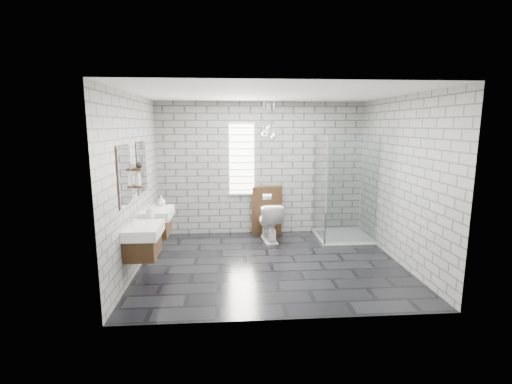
{
  "coord_description": "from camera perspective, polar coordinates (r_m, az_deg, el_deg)",
  "views": [
    {
      "loc": [
        -0.67,
        -5.74,
        2.23
      ],
      "look_at": [
        -0.21,
        0.35,
        1.13
      ],
      "focal_mm": 26.0,
      "sensor_mm": 36.0,
      "label": 1
    }
  ],
  "objects": [
    {
      "name": "floor",
      "position": [
        6.2,
        2.25,
        -10.94
      ],
      "size": [
        4.2,
        3.6,
        0.02
      ],
      "primitive_type": "cube",
      "color": "black",
      "rests_on": "ground"
    },
    {
      "name": "wall_left",
      "position": [
        5.99,
        -18.16,
        1.28
      ],
      "size": [
        0.02,
        3.6,
        2.7
      ],
      "primitive_type": "cube",
      "color": "gray",
      "rests_on": "floor"
    },
    {
      "name": "window",
      "position": [
        7.56,
        -2.22,
        5.08
      ],
      "size": [
        0.56,
        0.05,
        1.48
      ],
      "color": "white",
      "rests_on": "wall_back"
    },
    {
      "name": "soap_bottle_c",
      "position": [
        5.79,
        -17.73,
        2.06
      ],
      "size": [
        0.11,
        0.11,
        0.24
      ],
      "primitive_type": "imported",
      "rotation": [
        0.0,
        0.0,
        0.25
      ],
      "color": "#B2B2B2",
      "rests_on": "shelf_lower"
    },
    {
      "name": "vanity_right",
      "position": [
        6.44,
        -15.27,
        -3.35
      ],
      "size": [
        0.47,
        0.7,
        1.57
      ],
      "color": "#3C2512",
      "rests_on": "wall_left"
    },
    {
      "name": "soap_bottle_a",
      "position": [
        5.81,
        -15.98,
        -2.9
      ],
      "size": [
        0.12,
        0.12,
        0.2
      ],
      "primitive_type": "imported",
      "rotation": [
        0.0,
        0.0,
        -0.37
      ],
      "color": "#B2B2B2",
      "rests_on": "vanity_left"
    },
    {
      "name": "ceiling",
      "position": [
        5.8,
        2.45,
        14.99
      ],
      "size": [
        4.2,
        3.6,
        0.02
      ],
      "primitive_type": "cube",
      "color": "white",
      "rests_on": "wall_back"
    },
    {
      "name": "cistern_panel",
      "position": [
        7.68,
        1.64,
        -2.78
      ],
      "size": [
        0.6,
        0.2,
        1.0
      ],
      "primitive_type": "cube",
      "color": "#3C2512",
      "rests_on": "floor"
    },
    {
      "name": "vase",
      "position": [
        5.89,
        -17.57,
        4.09
      ],
      "size": [
        0.11,
        0.11,
        0.1
      ],
      "primitive_type": "imported",
      "rotation": [
        0.0,
        0.0,
        0.17
      ],
      "color": "#B2B2B2",
      "rests_on": "shelf_upper"
    },
    {
      "name": "wall_back",
      "position": [
        7.63,
        0.79,
        3.62
      ],
      "size": [
        4.2,
        0.02,
        2.7
      ],
      "primitive_type": "cube",
      "color": "gray",
      "rests_on": "floor"
    },
    {
      "name": "flush_plate",
      "position": [
        7.51,
        1.73,
        -0.73
      ],
      "size": [
        0.18,
        0.01,
        0.12
      ],
      "primitive_type": "cube",
      "color": "silver",
      "rests_on": "cistern_panel"
    },
    {
      "name": "wall_right",
      "position": [
        6.44,
        21.35,
        1.69
      ],
      "size": [
        0.02,
        3.6,
        2.7
      ],
      "primitive_type": "cube",
      "color": "gray",
      "rests_on": "floor"
    },
    {
      "name": "shelf_lower",
      "position": [
        5.92,
        -17.51,
        0.94
      ],
      "size": [
        0.14,
        0.3,
        0.03
      ],
      "primitive_type": "cube",
      "color": "#3C2512",
      "rests_on": "wall_left"
    },
    {
      "name": "pendant_cluster",
      "position": [
        7.17,
        2.09,
        9.11
      ],
      "size": [
        0.3,
        0.23,
        0.74
      ],
      "color": "silver",
      "rests_on": "ceiling"
    },
    {
      "name": "wall_front",
      "position": [
        4.08,
        5.25,
        -2.23
      ],
      "size": [
        4.2,
        0.02,
        2.7
      ],
      "primitive_type": "cube",
      "color": "gray",
      "rests_on": "floor"
    },
    {
      "name": "toilet",
      "position": [
        7.26,
        2.01,
        -4.57
      ],
      "size": [
        0.5,
        0.78,
        0.75
      ],
      "primitive_type": "imported",
      "rotation": [
        0.0,
        0.0,
        3.26
      ],
      "color": "white",
      "rests_on": "floor"
    },
    {
      "name": "vanity_left",
      "position": [
        5.46,
        -17.3,
        -5.87
      ],
      "size": [
        0.47,
        0.7,
        1.57
      ],
      "color": "#3C2512",
      "rests_on": "wall_left"
    },
    {
      "name": "shelf_upper",
      "position": [
        5.89,
        -17.64,
        3.43
      ],
      "size": [
        0.14,
        0.3,
        0.03
      ],
      "primitive_type": "cube",
      "color": "#3C2512",
      "rests_on": "wall_left"
    },
    {
      "name": "shower_enclosure",
      "position": [
        7.46,
        12.79,
        -3.4
      ],
      "size": [
        1.0,
        1.0,
        2.03
      ],
      "color": "white",
      "rests_on": "floor"
    },
    {
      "name": "soap_bottle_b",
      "position": [
        6.64,
        -14.36,
        -1.32
      ],
      "size": [
        0.16,
        0.16,
        0.17
      ],
      "primitive_type": "imported",
      "rotation": [
        0.0,
        0.0,
        -0.18
      ],
      "color": "#B2B2B2",
      "rests_on": "vanity_right"
    }
  ]
}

